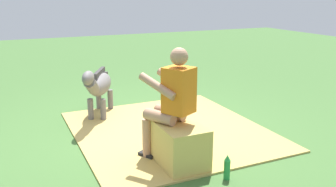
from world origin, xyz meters
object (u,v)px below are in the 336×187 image
(soda_bottle, at_px, (227,167))
(person_seated, at_px, (171,100))
(pony_standing, at_px, (99,85))
(hay_bale, at_px, (180,146))

(soda_bottle, bearing_deg, person_seated, 29.89)
(pony_standing, relative_size, soda_bottle, 4.34)
(hay_bale, distance_m, pony_standing, 2.16)
(pony_standing, height_order, soda_bottle, pony_standing)
(hay_bale, height_order, person_seated, person_seated)
(soda_bottle, bearing_deg, hay_bale, 32.76)
(hay_bale, xyz_separation_m, pony_standing, (2.11, 0.41, 0.27))
(pony_standing, bearing_deg, person_seated, -169.59)
(person_seated, height_order, pony_standing, person_seated)
(pony_standing, distance_m, soda_bottle, 2.73)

